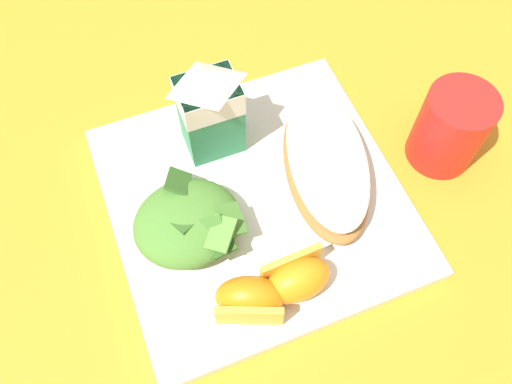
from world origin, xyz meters
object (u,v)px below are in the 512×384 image
cheesy_pizza_bread (326,165)px  drinking_red_cup (450,128)px  milk_carton (210,107)px  orange_wedge_middle (297,278)px  orange_wedge_front (250,299)px  white_plate (256,201)px  green_salad_pile (188,223)px

cheesy_pizza_bread → drinking_red_cup: (0.13, -0.01, 0.01)m
milk_carton → drinking_red_cup: 0.24m
cheesy_pizza_bread → drinking_red_cup: size_ratio=2.10×
cheesy_pizza_bread → orange_wedge_middle: 0.12m
milk_carton → orange_wedge_front: size_ratio=1.59×
white_plate → milk_carton: size_ratio=2.55×
orange_wedge_middle → drinking_red_cup: 0.22m
green_salad_pile → drinking_red_cup: 0.28m
cheesy_pizza_bread → milk_carton: milk_carton is taller
orange_wedge_front → drinking_red_cup: (0.25, 0.09, 0.01)m
milk_carton → orange_wedge_middle: 0.18m
green_salad_pile → milk_carton: milk_carton is taller
cheesy_pizza_bread → green_salad_pile: (-0.15, -0.01, 0.00)m
cheesy_pizza_bread → orange_wedge_front: size_ratio=2.66×
milk_carton → orange_wedge_front: 0.18m
orange_wedge_middle → drinking_red_cup: bearing=22.7°
milk_carton → cheesy_pizza_bread: bearing=-40.6°
orange_wedge_middle → drinking_red_cup: size_ratio=0.70×
milk_carton → drinking_red_cup: size_ratio=1.25×
drinking_red_cup → cheesy_pizza_bread: bearing=174.8°
white_plate → milk_carton: bearing=102.7°
white_plate → cheesy_pizza_bread: size_ratio=1.52×
orange_wedge_middle → drinking_red_cup: drinking_red_cup is taller
cheesy_pizza_bread → orange_wedge_middle: (-0.07, -0.10, 0.00)m
cheesy_pizza_bread → milk_carton: size_ratio=1.68×
drinking_red_cup → white_plate: bearing=176.3°
orange_wedge_front → drinking_red_cup: bearing=19.3°
orange_wedge_middle → milk_carton: bearing=95.6°
milk_carton → drinking_red_cup: bearing=-22.1°
white_plate → orange_wedge_front: (-0.05, -0.10, 0.03)m
white_plate → green_salad_pile: 0.08m
drinking_red_cup → green_salad_pile: bearing=179.8°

